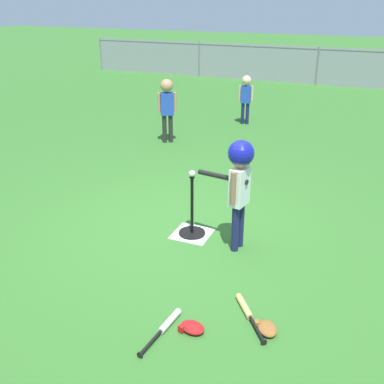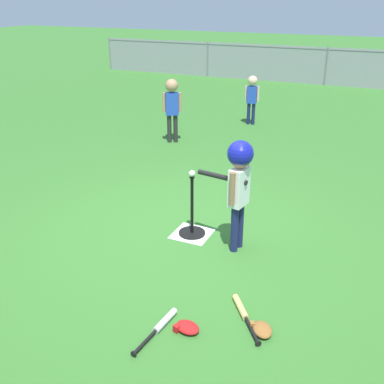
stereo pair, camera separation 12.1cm
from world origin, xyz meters
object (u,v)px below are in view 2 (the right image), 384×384
at_px(spare_bat_wood, 243,312).
at_px(glove_near_bats, 187,327).
at_px(glove_by_plate, 262,329).
at_px(baseball_on_tee, 192,174).
at_px(batting_tee, 192,225).
at_px(spare_bat_silver, 161,325).
at_px(fielder_deep_center, 252,93).
at_px(batter_child, 239,174).
at_px(fielder_near_right, 172,102).

bearing_deg(spare_bat_wood, glove_near_bats, -132.33).
bearing_deg(glove_by_plate, glove_near_bats, -157.94).
distance_m(baseball_on_tee, spare_bat_wood, 1.74).
bearing_deg(glove_by_plate, batting_tee, 133.17).
xyz_separation_m(baseball_on_tee, glove_by_plate, (1.26, -1.34, -0.74)).
bearing_deg(glove_by_plate, spare_bat_silver, -159.93).
xyz_separation_m(fielder_deep_center, spare_bat_wood, (1.92, -6.29, -0.65)).
xyz_separation_m(batting_tee, spare_bat_silver, (0.45, -1.64, -0.09)).
xyz_separation_m(spare_bat_wood, glove_near_bats, (-0.37, -0.40, 0.01)).
distance_m(baseball_on_tee, batter_child, 0.61).
relative_size(glove_by_plate, glove_near_bats, 1.07).
bearing_deg(batting_tee, spare_bat_wood, -48.76).
bearing_deg(spare_bat_wood, glove_by_plate, -35.91).
bearing_deg(fielder_near_right, baseball_on_tee, -59.88).
bearing_deg(glove_by_plate, baseball_on_tee, 133.17).
relative_size(batter_child, fielder_deep_center, 1.20).
bearing_deg(batter_child, fielder_deep_center, 105.82).
height_order(baseball_on_tee, spare_bat_silver, baseball_on_tee).
height_order(fielder_near_right, glove_by_plate, fielder_near_right).
relative_size(fielder_deep_center, spare_bat_silver, 1.68).
distance_m(batting_tee, batter_child, 0.98).
distance_m(batter_child, fielder_near_right, 4.13).
bearing_deg(spare_bat_silver, batting_tee, 105.25).
relative_size(spare_bat_silver, glove_near_bats, 2.49).
height_order(baseball_on_tee, fielder_deep_center, fielder_deep_center).
bearing_deg(glove_near_bats, spare_bat_silver, -165.49).
bearing_deg(fielder_near_right, spare_bat_wood, -56.59).
xyz_separation_m(baseball_on_tee, spare_bat_silver, (0.45, -1.64, -0.75)).
height_order(batter_child, spare_bat_wood, batter_child).
bearing_deg(spare_bat_silver, fielder_deep_center, 101.17).
bearing_deg(batter_child, spare_bat_silver, -95.33).
relative_size(fielder_deep_center, fielder_near_right, 0.87).
height_order(spare_bat_silver, glove_near_bats, glove_near_bats).
distance_m(spare_bat_wood, glove_near_bats, 0.54).
height_order(baseball_on_tee, fielder_near_right, fielder_near_right).
bearing_deg(batting_tee, glove_near_bats, -67.11).
bearing_deg(spare_bat_wood, fielder_deep_center, 106.97).
relative_size(baseball_on_tee, glove_near_bats, 0.29).
bearing_deg(baseball_on_tee, fielder_near_right, 120.12).
height_order(spare_bat_wood, glove_by_plate, glove_by_plate).
bearing_deg(fielder_deep_center, batter_child, -74.18).
xyz_separation_m(fielder_deep_center, spare_bat_silver, (1.33, -6.74, -0.65)).
relative_size(batting_tee, glove_near_bats, 2.94).
distance_m(fielder_deep_center, spare_bat_silver, 6.90).
height_order(glove_by_plate, glove_near_bats, same).
xyz_separation_m(batter_child, fielder_near_right, (-2.46, 3.32, -0.13)).
xyz_separation_m(batting_tee, baseball_on_tee, (0.00, -0.00, 0.66)).
relative_size(spare_bat_wood, glove_by_plate, 2.05).
bearing_deg(spare_bat_wood, batting_tee, 131.24).
height_order(fielder_deep_center, spare_bat_silver, fielder_deep_center).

